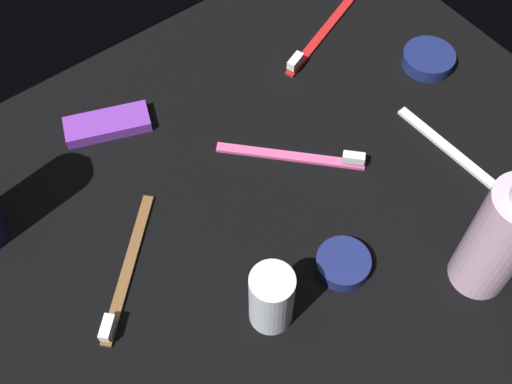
% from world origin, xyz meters
% --- Properties ---
extents(ground_plane, '(0.84, 0.64, 0.01)m').
position_xyz_m(ground_plane, '(0.00, 0.00, -0.01)').
color(ground_plane, black).
extents(bodywash_bottle, '(0.06, 0.06, 0.18)m').
position_xyz_m(bodywash_bottle, '(-0.14, 0.21, 0.08)').
color(bodywash_bottle, silver).
rests_on(bodywash_bottle, ground_plane).
extents(deodorant_stick, '(0.05, 0.05, 0.09)m').
position_xyz_m(deodorant_stick, '(0.07, 0.11, 0.04)').
color(deodorant_stick, silver).
rests_on(deodorant_stick, ground_plane).
extents(toothbrush_pink, '(0.13, 0.14, 0.02)m').
position_xyz_m(toothbrush_pink, '(-0.08, -0.02, 0.01)').
color(toothbrush_pink, '#E55999').
rests_on(toothbrush_pink, ground_plane).
extents(toothbrush_brown, '(0.14, 0.13, 0.02)m').
position_xyz_m(toothbrush_brown, '(0.17, -0.01, 0.01)').
color(toothbrush_brown, brown).
rests_on(toothbrush_brown, ground_plane).
extents(toothbrush_white, '(0.02, 0.18, 0.02)m').
position_xyz_m(toothbrush_white, '(-0.24, 0.10, 0.01)').
color(toothbrush_white, white).
rests_on(toothbrush_white, ground_plane).
extents(toothbrush_red, '(0.17, 0.07, 0.02)m').
position_xyz_m(toothbrush_red, '(-0.23, -0.16, 0.01)').
color(toothbrush_red, red).
rests_on(toothbrush_red, ground_plane).
extents(snack_bar_purple, '(0.11, 0.07, 0.01)m').
position_xyz_m(snack_bar_purple, '(0.08, -0.20, 0.01)').
color(snack_bar_purple, purple).
rests_on(snack_bar_purple, ground_plane).
extents(cream_tin_left, '(0.07, 0.07, 0.02)m').
position_xyz_m(cream_tin_left, '(-0.32, -0.04, 0.01)').
color(cream_tin_left, navy).
rests_on(cream_tin_left, ground_plane).
extents(cream_tin_right, '(0.06, 0.06, 0.02)m').
position_xyz_m(cream_tin_right, '(-0.03, 0.12, 0.01)').
color(cream_tin_right, navy).
rests_on(cream_tin_right, ground_plane).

